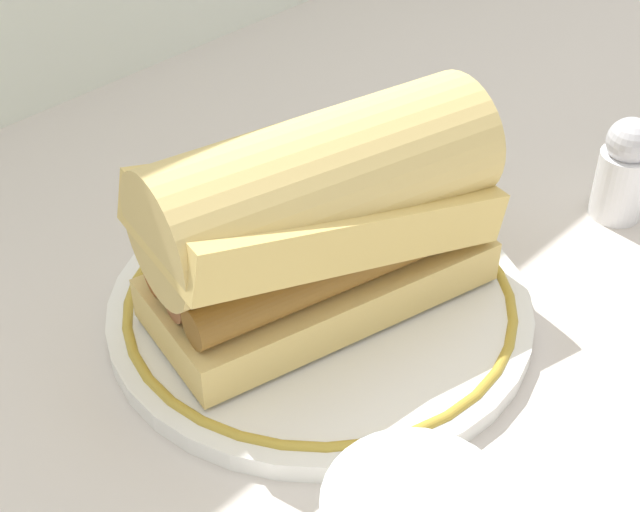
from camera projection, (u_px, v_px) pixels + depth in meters
The scene contains 4 objects.
ground_plane at pixel (357, 348), 0.54m from camera, with size 1.50×1.50×0.00m, color beige.
plate at pixel (320, 305), 0.55m from camera, with size 0.25×0.25×0.01m.
sausage_sandwich at pixel (320, 216), 0.51m from camera, with size 0.21×0.13×0.12m.
salt_shaker at pixel (624, 170), 0.62m from camera, with size 0.04×0.04×0.07m.
Camera 1 is at (-0.30, -0.25, 0.37)m, focal length 52.31 mm.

